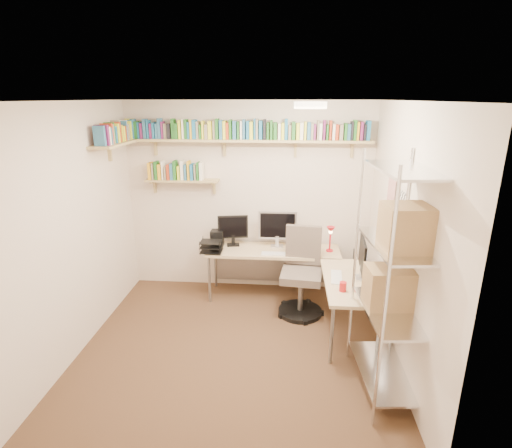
# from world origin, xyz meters

# --- Properties ---
(ground) EXTENTS (3.20, 3.20, 0.00)m
(ground) POSITION_xyz_m (0.00, 0.00, 0.00)
(ground) COLOR #4A2E1F
(ground) RESTS_ON ground
(room_shell) EXTENTS (3.24, 3.04, 2.52)m
(room_shell) POSITION_xyz_m (0.00, 0.00, 1.55)
(room_shell) COLOR beige
(room_shell) RESTS_ON ground
(wall_shelves) EXTENTS (3.12, 1.09, 0.79)m
(wall_shelves) POSITION_xyz_m (-0.42, 1.30, 2.03)
(wall_shelves) COLOR tan
(wall_shelves) RESTS_ON ground
(corner_desk) EXTENTS (2.03, 1.68, 1.14)m
(corner_desk) POSITION_xyz_m (0.47, 0.96, 0.65)
(corner_desk) COLOR #D4B989
(corner_desk) RESTS_ON ground
(office_chair) EXTENTS (0.56, 0.57, 1.06)m
(office_chair) POSITION_xyz_m (0.71, 0.81, 0.45)
(office_chair) COLOR black
(office_chair) RESTS_ON ground
(wire_rack) EXTENTS (0.52, 0.95, 2.11)m
(wire_rack) POSITION_xyz_m (1.41, -0.51, 1.21)
(wire_rack) COLOR silver
(wire_rack) RESTS_ON ground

